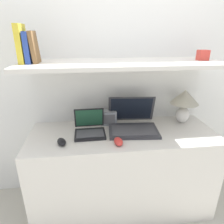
% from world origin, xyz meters
% --- Properties ---
extents(wall_back, '(6.00, 0.05, 2.40)m').
position_xyz_m(wall_back, '(0.00, 0.61, 1.20)').
color(wall_back, white).
rests_on(wall_back, ground_plane).
extents(desk, '(1.44, 0.54, 0.71)m').
position_xyz_m(desk, '(0.00, 0.27, 0.36)').
color(desk, silver).
rests_on(desk, ground_plane).
extents(back_riser, '(1.44, 0.04, 1.22)m').
position_xyz_m(back_riser, '(0.00, 0.56, 0.61)').
color(back_riser, white).
rests_on(back_riser, ground_plane).
extents(shelf, '(1.44, 0.49, 0.03)m').
position_xyz_m(shelf, '(0.00, 0.34, 1.23)').
color(shelf, silver).
rests_on(shelf, back_riser).
extents(table_lamp, '(0.23, 0.23, 0.29)m').
position_xyz_m(table_lamp, '(0.54, 0.40, 0.91)').
color(table_lamp, white).
rests_on(table_lamp, desk).
extents(laptop_large, '(0.41, 0.36, 0.24)m').
position_xyz_m(laptop_large, '(0.08, 0.32, 0.76)').
color(laptop_large, '#333338').
rests_on(laptop_large, desk).
extents(laptop_small, '(0.23, 0.22, 0.18)m').
position_xyz_m(laptop_small, '(-0.26, 0.29, 0.75)').
color(laptop_small, black).
rests_on(laptop_small, desk).
extents(computer_mouse, '(0.07, 0.11, 0.04)m').
position_xyz_m(computer_mouse, '(-0.06, 0.11, 0.73)').
color(computer_mouse, red).
rests_on(computer_mouse, desk).
extents(second_mouse, '(0.09, 0.11, 0.04)m').
position_xyz_m(second_mouse, '(-0.45, 0.15, 0.73)').
color(second_mouse, black).
rests_on(second_mouse, desk).
extents(router_box, '(0.13, 0.09, 0.12)m').
position_xyz_m(router_box, '(-0.10, 0.45, 0.77)').
color(router_box, gray).
rests_on(router_box, desk).
extents(book_yellow, '(0.04, 0.15, 0.24)m').
position_xyz_m(book_yellow, '(-0.67, 0.34, 1.37)').
color(book_yellow, gold).
rests_on(book_yellow, shelf).
extents(book_blue, '(0.03, 0.15, 0.20)m').
position_xyz_m(book_blue, '(-0.63, 0.34, 1.35)').
color(book_blue, '#284293').
rests_on(book_blue, shelf).
extents(book_brown, '(0.04, 0.13, 0.20)m').
position_xyz_m(book_brown, '(-0.60, 0.34, 1.35)').
color(book_brown, brown).
rests_on(book_brown, shelf).
extents(shelf_gadget, '(0.08, 0.06, 0.07)m').
position_xyz_m(shelf_gadget, '(0.60, 0.34, 1.28)').
color(shelf_gadget, '#CC3D33').
rests_on(shelf_gadget, shelf).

